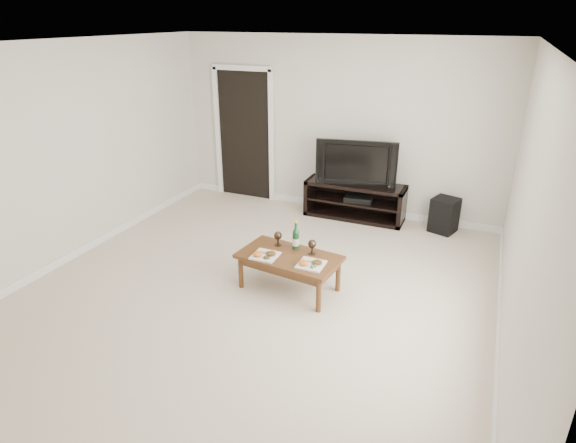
# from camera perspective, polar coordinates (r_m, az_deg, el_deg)

# --- Properties ---
(floor) EXTENTS (5.50, 5.50, 0.00)m
(floor) POSITION_cam_1_polar(r_m,az_deg,el_deg) (5.43, -3.76, -8.27)
(floor) COLOR beige
(floor) RESTS_ON ground
(back_wall) EXTENTS (5.00, 0.04, 2.60)m
(back_wall) POSITION_cam_1_polar(r_m,az_deg,el_deg) (7.37, 5.82, 11.11)
(back_wall) COLOR beige
(back_wall) RESTS_ON ground
(ceiling) EXTENTS (5.00, 5.50, 0.04)m
(ceiling) POSITION_cam_1_polar(r_m,az_deg,el_deg) (4.64, -4.66, 20.53)
(ceiling) COLOR white
(ceiling) RESTS_ON back_wall
(doorway) EXTENTS (0.90, 0.02, 2.05)m
(doorway) POSITION_cam_1_polar(r_m,az_deg,el_deg) (7.98, -5.16, 10.06)
(doorway) COLOR black
(doorway) RESTS_ON ground
(media_console) EXTENTS (1.48, 0.45, 0.55)m
(media_console) POSITION_cam_1_polar(r_m,az_deg,el_deg) (7.29, 7.90, 2.47)
(media_console) COLOR black
(media_console) RESTS_ON ground
(television) EXTENTS (1.17, 0.35, 0.67)m
(television) POSITION_cam_1_polar(r_m,az_deg,el_deg) (7.10, 8.17, 7.08)
(television) COLOR black
(television) RESTS_ON media_console
(av_receiver) EXTENTS (0.43, 0.35, 0.08)m
(av_receiver) POSITION_cam_1_polar(r_m,az_deg,el_deg) (7.25, 8.35, 2.75)
(av_receiver) COLOR black
(av_receiver) RESTS_ON media_console
(subwoofer) EXTENTS (0.41, 0.41, 0.49)m
(subwoofer) POSITION_cam_1_polar(r_m,az_deg,el_deg) (7.12, 18.03, 0.73)
(subwoofer) COLOR black
(subwoofer) RESTS_ON ground
(coffee_table) EXTENTS (1.16, 0.73, 0.42)m
(coffee_table) POSITION_cam_1_polar(r_m,az_deg,el_deg) (5.37, 0.14, -6.04)
(coffee_table) COLOR #543417
(coffee_table) RESTS_ON ground
(plate_left) EXTENTS (0.27, 0.27, 0.07)m
(plate_left) POSITION_cam_1_polar(r_m,az_deg,el_deg) (5.24, -2.73, -3.82)
(plate_left) COLOR white
(plate_left) RESTS_ON coffee_table
(plate_right) EXTENTS (0.27, 0.27, 0.07)m
(plate_right) POSITION_cam_1_polar(r_m,az_deg,el_deg) (5.06, 2.76, -4.87)
(plate_right) COLOR white
(plate_right) RESTS_ON coffee_table
(wine_bottle) EXTENTS (0.07, 0.07, 0.35)m
(wine_bottle) POSITION_cam_1_polar(r_m,az_deg,el_deg) (5.34, 0.94, -1.55)
(wine_bottle) COLOR #103A1B
(wine_bottle) RESTS_ON coffee_table
(goblet_left) EXTENTS (0.09, 0.09, 0.17)m
(goblet_left) POSITION_cam_1_polar(r_m,az_deg,el_deg) (5.46, -1.20, -2.02)
(goblet_left) COLOR #33271C
(goblet_left) RESTS_ON coffee_table
(goblet_right) EXTENTS (0.09, 0.09, 0.17)m
(goblet_right) POSITION_cam_1_polar(r_m,az_deg,el_deg) (5.27, 2.86, -3.02)
(goblet_right) COLOR #33271C
(goblet_right) RESTS_ON coffee_table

